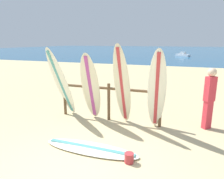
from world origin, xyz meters
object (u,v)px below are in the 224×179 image
object	(u,v)px
surfboard_leaning_far_left	(62,83)
small_boat_offshore	(183,55)
surfboard_leaning_center_left	(122,86)
surfboard_lying_on_sand	(91,148)
surfboard_leaning_left	(91,88)
beachgoer_standing	(209,96)
surfboard_leaning_center	(157,91)
sand_bucket	(129,158)
surfboard_rack	(109,96)

from	to	relation	value
surfboard_leaning_far_left	small_boat_offshore	world-z (taller)	surfboard_leaning_far_left
surfboard_leaning_center_left	surfboard_lying_on_sand	distance (m)	1.97
surfboard_leaning_left	beachgoer_standing	size ratio (longest dim) A/B	1.23
surfboard_leaning_center_left	beachgoer_standing	bearing A→B (deg)	14.32
surfboard_leaning_left	small_boat_offshore	world-z (taller)	surfboard_leaning_left
surfboard_leaning_far_left	surfboard_lying_on_sand	xyz separation A→B (m)	(1.70, -1.56, -1.10)
surfboard_leaning_far_left	surfboard_leaning_center	world-z (taller)	surfboard_leaning_center
sand_bucket	surfboard_leaning_center	bearing A→B (deg)	80.49
surfboard_leaning_far_left	surfboard_leaning_left	distance (m)	1.00
surfboard_lying_on_sand	sand_bucket	world-z (taller)	sand_bucket
surfboard_lying_on_sand	sand_bucket	bearing A→B (deg)	-11.53
surfboard_leaning_center	sand_bucket	world-z (taller)	surfboard_leaning_center
surfboard_leaning_far_left	surfboard_leaning_left	bearing A→B (deg)	0.64
surfboard_lying_on_sand	surfboard_leaning_center	bearing A→B (deg)	50.50
surfboard_lying_on_sand	small_boat_offshore	size ratio (longest dim) A/B	0.97
surfboard_leaning_left	surfboard_leaning_center	size ratio (longest dim) A/B	0.93
surfboard_leaning_center_left	surfboard_leaning_center	world-z (taller)	surfboard_leaning_center_left
surfboard_leaning_far_left	surfboard_leaning_center_left	world-z (taller)	surfboard_leaning_center_left
sand_bucket	surfboard_leaning_left	bearing A→B (deg)	133.18
surfboard_rack	surfboard_leaning_center_left	distance (m)	0.71
surfboard_rack	surfboard_leaning_far_left	world-z (taller)	surfboard_leaning_far_left
surfboard_lying_on_sand	beachgoer_standing	bearing A→B (deg)	39.95
surfboard_lying_on_sand	beachgoer_standing	xyz separation A→B (m)	(2.58, 2.16, 0.91)
surfboard_rack	surfboard_leaning_center	world-z (taller)	surfboard_leaning_center
surfboard_leaning_center_left	surfboard_leaning_center	distance (m)	0.97
surfboard_rack	small_boat_offshore	size ratio (longest dim) A/B	1.38
surfboard_leaning_far_left	surfboard_leaning_center_left	distance (m)	1.97
surfboard_rack	small_boat_offshore	world-z (taller)	surfboard_rack
surfboard_leaning_center_left	beachgoer_standing	size ratio (longest dim) A/B	1.38
sand_bucket	surfboard_leaning_far_left	bearing A→B (deg)	146.52
surfboard_lying_on_sand	surfboard_rack	bearing A→B (deg)	97.28
surfboard_rack	surfboard_leaning_center	xyz separation A→B (m)	(1.47, -0.35, 0.37)
surfboard_leaning_center	surfboard_lying_on_sand	world-z (taller)	surfboard_leaning_center
surfboard_leaning_center_left	surfboard_lying_on_sand	xyz separation A→B (m)	(-0.27, -1.57, -1.15)
surfboard_leaning_far_left	small_boat_offshore	distance (m)	30.24
surfboard_rack	small_boat_offshore	xyz separation A→B (m)	(1.87, 29.75, -0.51)
surfboard_rack	surfboard_leaning_far_left	bearing A→B (deg)	-169.01
surfboard_leaning_far_left	surfboard_leaning_left	size ratio (longest dim) A/B	1.07
surfboard_leaning_center_left	surfboard_leaning_center	bearing A→B (deg)	-4.32
surfboard_leaning_far_left	sand_bucket	xyz separation A→B (m)	(2.65, -1.75, -1.03)
surfboard_leaning_center_left	small_boat_offshore	xyz separation A→B (m)	(1.37, 30.03, -0.93)
surfboard_leaning_left	small_boat_offshore	size ratio (longest dim) A/B	0.91
small_boat_offshore	surfboard_rack	bearing A→B (deg)	-93.60
surfboard_rack	sand_bucket	bearing A→B (deg)	-59.78
surfboard_rack	beachgoer_standing	distance (m)	2.84
surfboard_leaning_left	small_boat_offshore	bearing A→B (deg)	85.54
surfboard_lying_on_sand	beachgoer_standing	distance (m)	3.49
surfboard_leaning_far_left	surfboard_rack	bearing A→B (deg)	10.99
surfboard_leaning_left	surfboard_lying_on_sand	bearing A→B (deg)	-65.85
beachgoer_standing	sand_bucket	bearing A→B (deg)	-124.67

